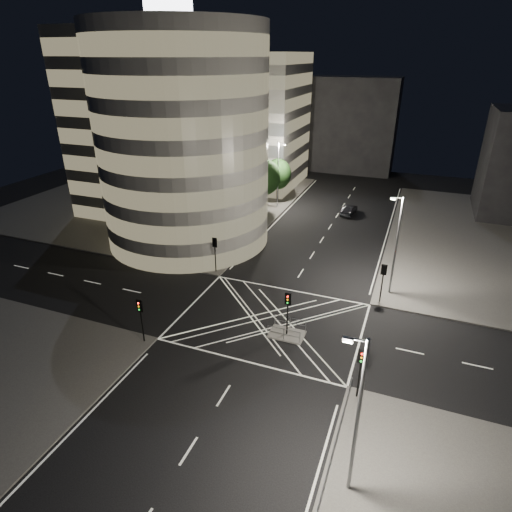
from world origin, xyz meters
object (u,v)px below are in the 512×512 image
at_px(traffic_signal_fl, 215,248).
at_px(traffic_signal_island, 288,306).
at_px(street_lamp_left_near, 229,210).
at_px(sedan, 349,210).
at_px(traffic_signal_fr, 383,276).
at_px(central_island, 287,334).
at_px(traffic_signal_nr, 361,365).
at_px(street_lamp_left_far, 278,173).
at_px(street_lamp_right_near, 357,414).
at_px(street_lamp_right_far, 396,243).
at_px(traffic_signal_nl, 141,313).

distance_m(traffic_signal_fl, traffic_signal_island, 13.62).
relative_size(traffic_signal_island, street_lamp_left_near, 0.40).
bearing_deg(sedan, traffic_signal_fr, 112.27).
xyz_separation_m(central_island, street_lamp_left_near, (-11.44, 13.50, 5.47)).
bearing_deg(traffic_signal_fr, traffic_signal_nr, -90.00).
relative_size(street_lamp_left_far, street_lamp_right_near, 1.00).
xyz_separation_m(central_island, sedan, (-0.50, 32.50, 0.64)).
bearing_deg(street_lamp_right_far, sedan, 109.84).
xyz_separation_m(traffic_signal_island, sedan, (-0.50, 32.50, -2.20)).
height_order(central_island, traffic_signal_nl, traffic_signal_nl).
bearing_deg(central_island, sedan, 90.88).
height_order(traffic_signal_island, sedan, traffic_signal_island).
bearing_deg(street_lamp_right_far, street_lamp_right_near, -90.00).
bearing_deg(street_lamp_left_far, traffic_signal_nr, -63.64).
distance_m(street_lamp_left_far, street_lamp_right_near, 47.88).
bearing_deg(traffic_signal_nr, street_lamp_left_far, 116.36).
relative_size(central_island, traffic_signal_nl, 0.75).
distance_m(traffic_signal_island, street_lamp_right_near, 14.78).
bearing_deg(traffic_signal_fr, street_lamp_right_near, -88.25).
relative_size(traffic_signal_fr, street_lamp_right_near, 0.40).
bearing_deg(street_lamp_right_far, traffic_signal_nr, -92.30).
height_order(traffic_signal_fl, traffic_signal_island, same).
distance_m(traffic_signal_fl, traffic_signal_fr, 17.60).
height_order(street_lamp_left_far, street_lamp_right_far, same).
bearing_deg(street_lamp_left_near, traffic_signal_fl, -83.03).
distance_m(street_lamp_left_far, sedan, 11.99).
xyz_separation_m(central_island, traffic_signal_island, (0.00, 0.00, 2.84)).
bearing_deg(street_lamp_right_far, street_lamp_left_far, 131.94).
height_order(traffic_signal_island, street_lamp_right_near, street_lamp_right_near).
distance_m(traffic_signal_island, street_lamp_left_far, 33.61).
height_order(traffic_signal_nl, street_lamp_left_far, street_lamp_left_far).
distance_m(traffic_signal_island, sedan, 32.57).
xyz_separation_m(traffic_signal_nl, traffic_signal_fr, (17.60, 13.60, 0.00)).
distance_m(central_island, street_lamp_left_far, 33.95).
distance_m(traffic_signal_nl, street_lamp_right_far, 24.27).
xyz_separation_m(street_lamp_right_far, sedan, (-7.94, 22.00, -4.82)).
bearing_deg(central_island, street_lamp_right_far, 54.70).
relative_size(traffic_signal_nr, sedan, 0.92).
bearing_deg(street_lamp_left_near, traffic_signal_fr, -15.92).
xyz_separation_m(traffic_signal_fr, traffic_signal_island, (-6.80, -8.30, 0.00)).
xyz_separation_m(traffic_signal_fl, traffic_signal_island, (10.80, -8.30, 0.00)).
bearing_deg(sedan, traffic_signal_island, 96.36).
distance_m(traffic_signal_fl, street_lamp_right_near, 27.79).
bearing_deg(traffic_signal_fl, traffic_signal_nr, -37.69).
bearing_deg(traffic_signal_nl, traffic_signal_fl, 90.00).
bearing_deg(street_lamp_left_near, street_lamp_left_far, 90.00).
bearing_deg(street_lamp_left_near, traffic_signal_island, -49.73).
relative_size(traffic_signal_island, street_lamp_right_far, 0.40).
distance_m(central_island, traffic_signal_island, 2.84).
distance_m(traffic_signal_fr, street_lamp_right_far, 3.48).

